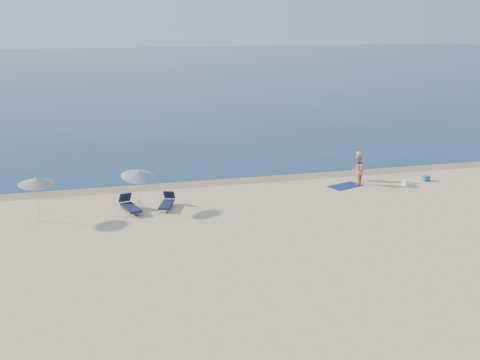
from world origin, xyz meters
name	(u,v)px	position (x,y,z in m)	size (l,w,h in m)	color
sea	(142,69)	(0.00, 100.00, 0.00)	(240.00, 160.00, 0.01)	#0C244A
wet_sand_strip	(282,178)	(0.00, 19.40, 0.00)	(240.00, 1.60, 0.00)	#847254
person_left	(359,166)	(4.18, 17.70, 0.88)	(0.64, 0.42, 1.75)	tan
person_right	(358,170)	(3.69, 16.88, 0.85)	(0.83, 0.64, 1.70)	tan
beach_towel	(345,186)	(2.86, 16.70, 0.02)	(1.89, 1.05, 0.03)	#101753
white_bag	(406,183)	(6.32, 16.05, 0.14)	(0.34, 0.29, 0.29)	white
blue_cooler	(426,178)	(7.95, 16.54, 0.15)	(0.42, 0.30, 0.30)	#1D57A1
umbrella_near	(138,174)	(-8.91, 15.31, 1.87)	(2.18, 2.20, 2.22)	silver
umbrella_far	(36,181)	(-13.66, 14.91, 1.95)	(2.05, 2.06, 2.22)	silver
lounger_left	(130,206)	(-9.40, 15.18, 0.30)	(1.04, 1.95, 0.82)	#131A35
lounger_right	(167,203)	(-7.53, 15.31, 0.27)	(1.08, 1.78, 0.75)	#141938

